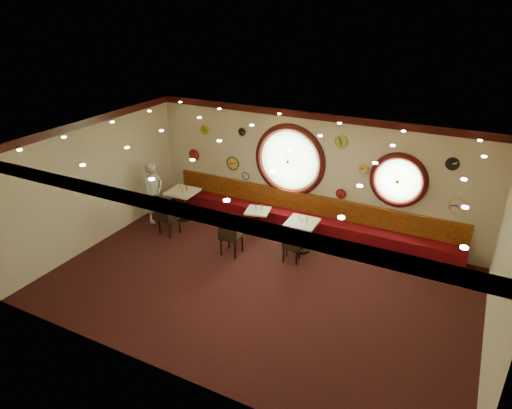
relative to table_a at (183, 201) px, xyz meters
name	(u,v)px	position (x,y,z in m)	size (l,w,h in m)	color
floor	(258,284)	(3.34, -1.93, -0.54)	(9.00, 6.00, 0.00)	black
ceiling	(259,144)	(3.34, -1.93, 2.66)	(9.00, 6.00, 0.02)	gold
wall_back	(311,173)	(3.34, 1.07, 1.06)	(9.00, 0.02, 3.20)	beige
wall_front	(169,297)	(3.34, -4.93, 1.06)	(9.00, 0.02, 3.20)	beige
wall_left	(96,182)	(-1.16, -1.93, 1.06)	(0.02, 6.00, 3.20)	beige
wall_right	(502,275)	(7.84, -1.93, 1.06)	(0.02, 6.00, 3.20)	beige
molding_back	(313,116)	(3.34, 1.02, 2.57)	(9.00, 0.10, 0.18)	#330A09
molding_front	(163,206)	(3.34, -4.88, 2.57)	(9.00, 0.10, 0.18)	#330A09
molding_left	(88,122)	(-1.11, -1.93, 2.57)	(0.10, 6.00, 0.18)	#330A09
banquette_base	(304,229)	(3.34, 0.79, -0.44)	(8.00, 0.55, 0.20)	black
banquette_seat	(305,220)	(3.34, 0.79, -0.19)	(8.00, 0.55, 0.30)	#56070E
banquette_back	(309,204)	(3.34, 1.01, 0.21)	(8.00, 0.10, 0.55)	#631007
porthole_left_glass	(290,160)	(2.74, 1.07, 1.31)	(1.66, 1.66, 0.02)	#7DAE68
porthole_left_frame	(290,160)	(2.74, 1.05, 1.31)	(1.98, 1.98, 0.18)	#330A09
porthole_left_ring	(289,161)	(2.74, 1.02, 1.31)	(1.61, 1.61, 0.03)	gold
porthole_right_glass	(399,180)	(5.54, 1.07, 1.26)	(1.10, 1.10, 0.02)	#7DAE68
porthole_right_frame	(398,180)	(5.54, 1.05, 1.26)	(1.38, 1.38, 0.18)	#330A09
porthole_right_ring	(398,181)	(5.54, 1.02, 1.26)	(1.09, 1.09, 0.03)	gold
wall_clock_0	(242,132)	(1.34, 1.03, 1.91)	(0.24, 0.24, 0.03)	black
wall_clock_1	(194,155)	(-0.26, 1.03, 1.01)	(0.32, 0.32, 0.03)	red
wall_clock_2	(453,164)	(6.64, 1.03, 1.86)	(0.28, 0.28, 0.03)	black
wall_clock_3	(233,163)	(1.04, 1.03, 0.96)	(0.36, 0.36, 0.03)	yellow
wall_clock_4	(341,142)	(4.09, 1.03, 2.01)	(0.30, 0.30, 0.03)	#8FCB3F
wall_clock_5	(363,169)	(4.69, 1.03, 1.41)	(0.22, 0.22, 0.03)	#FBD353
wall_clock_6	(457,205)	(6.89, 1.03, 0.91)	(0.34, 0.34, 0.03)	white
wall_clock_7	(341,194)	(4.19, 1.03, 0.66)	(0.24, 0.24, 0.03)	red
wall_clock_8	(205,130)	(0.14, 1.03, 1.81)	(0.26, 0.26, 0.03)	#A4C026
wall_clock_9	(246,176)	(1.44, 1.03, 0.66)	(0.20, 0.20, 0.03)	white
table_a	(183,201)	(0.00, 0.00, 0.00)	(0.79, 0.79, 0.85)	black
table_b	(258,218)	(2.24, 0.21, -0.12)	(0.71, 0.71, 0.66)	black
table_c	(302,232)	(3.62, -0.13, -0.04)	(0.74, 0.74, 0.80)	black
chair_a	(165,213)	(0.16, -1.00, 0.10)	(0.54, 0.54, 0.69)	black
chair_b	(229,231)	(2.17, -1.15, 0.12)	(0.50, 0.50, 0.72)	black
chair_c	(291,242)	(3.61, -0.77, 0.00)	(0.45, 0.45, 0.58)	black
condiment_a_salt	(180,187)	(-0.15, 0.10, 0.36)	(0.04, 0.04, 0.10)	#B9B8BD
condiment_b_salt	(255,207)	(2.15, 0.25, 0.18)	(0.04, 0.04, 0.11)	silver
condiment_c_salt	(299,217)	(3.49, -0.02, 0.31)	(0.04, 0.04, 0.11)	silver
condiment_a_pepper	(183,190)	(0.06, -0.07, 0.37)	(0.04, 0.04, 0.11)	silver
condiment_b_pepper	(257,209)	(2.25, 0.16, 0.18)	(0.04, 0.04, 0.11)	silver
condiment_c_pepper	(302,220)	(3.63, -0.15, 0.31)	(0.04, 0.04, 0.10)	#BDBDC1
condiment_a_bottle	(186,188)	(0.07, 0.09, 0.39)	(0.05, 0.05, 0.15)	gold
condiment_b_bottle	(262,207)	(2.32, 0.28, 0.20)	(0.05, 0.05, 0.17)	gold
condiment_c_bottle	(307,219)	(3.73, -0.10, 0.33)	(0.05, 0.05, 0.15)	gold
waiter	(154,192)	(-0.62, -0.46, 0.32)	(0.63, 0.41, 1.72)	silver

